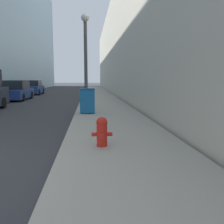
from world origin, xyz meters
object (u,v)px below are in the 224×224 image
at_px(fire_hydrant, 102,131).
at_px(lamppost, 86,56).
at_px(parked_sedan_far, 33,88).
at_px(trash_bin, 87,100).
at_px(parked_sedan_near, 17,91).

distance_m(fire_hydrant, lamppost, 8.36).
distance_m(fire_hydrant, parked_sedan_far, 23.25).
height_order(trash_bin, parked_sedan_far, parked_sedan_far).
height_order(fire_hydrant, lamppost, lamppost).
height_order(parked_sedan_near, parked_sedan_far, parked_sedan_near).
bearing_deg(trash_bin, fire_hydrant, -86.10).
xyz_separation_m(fire_hydrant, trash_bin, (-0.39, 5.74, 0.22)).
xyz_separation_m(fire_hydrant, lamppost, (-0.47, 7.98, 2.43)).
relative_size(trash_bin, parked_sedan_near, 0.25).
distance_m(trash_bin, lamppost, 3.14).
bearing_deg(parked_sedan_far, trash_bin, -69.95).
xyz_separation_m(lamppost, parked_sedan_near, (-5.75, 7.23, -2.22)).
xyz_separation_m(fire_hydrant, parked_sedan_far, (-6.45, 22.34, 0.19)).
relative_size(trash_bin, parked_sedan_far, 0.28).
height_order(fire_hydrant, trash_bin, trash_bin).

